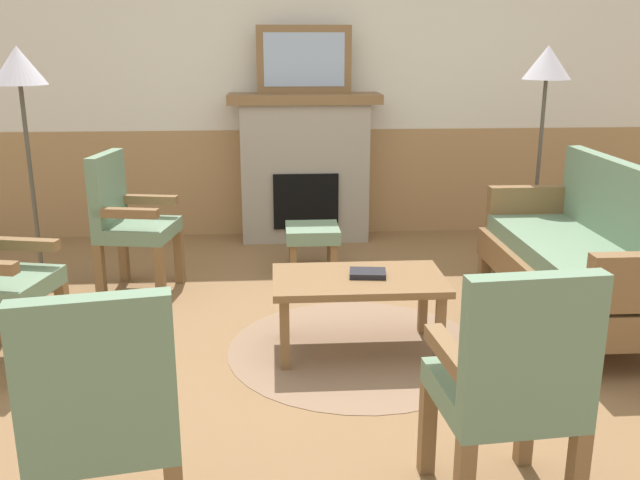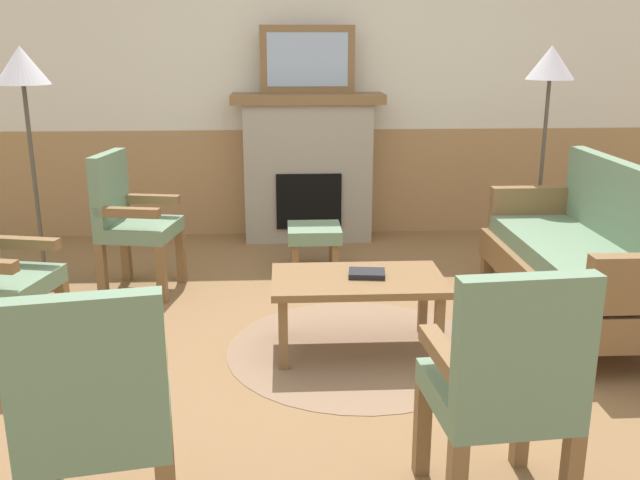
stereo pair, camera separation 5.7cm
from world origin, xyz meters
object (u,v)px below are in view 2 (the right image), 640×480
(footstool, at_px, (314,236))
(floor_lamp_by_couch, at_px, (550,77))
(framed_picture, at_px, (307,60))
(armchair_front_center, at_px, (505,382))
(floor_lamp_by_chairs, at_px, (23,81))
(armchair_front_left, at_px, (95,408))
(couch, at_px, (584,258))
(coffee_table, at_px, (358,286))
(fireplace, at_px, (308,166))
(book_on_table, at_px, (367,274))
(armchair_by_window_left, at_px, (129,216))

(footstool, xyz_separation_m, floor_lamp_by_couch, (1.79, 0.19, 1.17))
(framed_picture, relative_size, armchair_front_center, 0.82)
(floor_lamp_by_chairs, bearing_deg, armchair_front_left, -68.31)
(couch, bearing_deg, armchair_front_left, -141.70)
(couch, relative_size, footstool, 4.50)
(armchair_front_left, bearing_deg, coffee_table, 56.52)
(floor_lamp_by_couch, bearing_deg, floor_lamp_by_chairs, -173.20)
(fireplace, bearing_deg, floor_lamp_by_chairs, -148.08)
(fireplace, relative_size, book_on_table, 6.44)
(floor_lamp_by_couch, bearing_deg, coffee_table, -134.86)
(framed_picture, height_order, armchair_front_center, framed_picture)
(armchair_front_left, bearing_deg, book_on_table, 55.46)
(armchair_by_window_left, xyz_separation_m, armchair_front_center, (1.85, -2.54, 0.00))
(framed_picture, xyz_separation_m, couch, (1.66, -1.97, -1.16))
(framed_picture, distance_m, couch, 2.82)
(floor_lamp_by_chairs, bearing_deg, armchair_by_window_left, -7.89)
(floor_lamp_by_couch, bearing_deg, armchair_front_center, -111.93)
(armchair_front_left, relative_size, floor_lamp_by_chairs, 0.58)
(couch, height_order, armchair_by_window_left, same)
(couch, xyz_separation_m, floor_lamp_by_chairs, (-3.59, 0.76, 1.05))
(fireplace, bearing_deg, armchair_front_center, -81.63)
(couch, xyz_separation_m, floor_lamp_by_couch, (0.14, 1.21, 1.05))
(footstool, relative_size, armchair_front_center, 0.41)
(armchair_by_window_left, distance_m, floor_lamp_by_chairs, 1.12)
(couch, distance_m, armchair_by_window_left, 3.02)
(book_on_table, distance_m, armchair_by_window_left, 1.87)
(book_on_table, bearing_deg, armchair_front_center, -77.70)
(couch, relative_size, coffee_table, 1.88)
(framed_picture, xyz_separation_m, floor_lamp_by_couch, (1.80, -0.76, -0.11))
(armchair_by_window_left, relative_size, armchair_front_center, 1.00)
(fireplace, height_order, floor_lamp_by_couch, floor_lamp_by_couch)
(armchair_front_center, relative_size, floor_lamp_by_couch, 0.58)
(coffee_table, height_order, armchair_front_center, armchair_front_center)
(book_on_table, height_order, floor_lamp_by_chairs, floor_lamp_by_chairs)
(armchair_front_left, height_order, floor_lamp_by_couch, floor_lamp_by_couch)
(couch, height_order, book_on_table, couch)
(coffee_table, xyz_separation_m, footstool, (-0.18, 1.43, -0.10))
(armchair_front_center, distance_m, floor_lamp_by_chairs, 3.74)
(fireplace, distance_m, armchair_front_center, 3.87)
(armchair_front_center, bearing_deg, armchair_front_left, -175.43)
(armchair_front_center, xyz_separation_m, floor_lamp_by_couch, (1.24, 3.07, 0.91))
(framed_picture, height_order, floor_lamp_by_couch, framed_picture)
(armchair_front_center, bearing_deg, armchair_by_window_left, 126.09)
(coffee_table, distance_m, footstool, 1.44)
(framed_picture, bearing_deg, fireplace, -90.00)
(couch, height_order, footstool, couch)
(book_on_table, bearing_deg, couch, 15.62)
(armchair_by_window_left, xyz_separation_m, floor_lamp_by_couch, (3.09, 0.54, 0.91))
(armchair_by_window_left, xyz_separation_m, armchair_front_left, (0.44, -2.65, 0.00))
(coffee_table, relative_size, book_on_table, 4.76)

